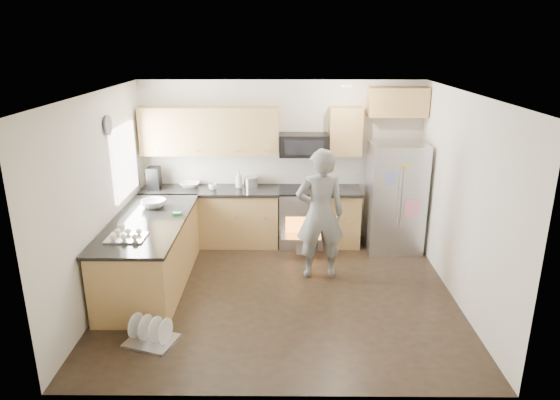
{
  "coord_description": "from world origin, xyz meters",
  "views": [
    {
      "loc": [
        0.04,
        -5.89,
        3.22
      ],
      "look_at": [
        -0.01,
        0.5,
        1.13
      ],
      "focal_mm": 32.0,
      "sensor_mm": 36.0,
      "label": 1
    }
  ],
  "objects_px": {
    "stove_range": "(303,204)",
    "person": "(320,214)",
    "dish_rack": "(151,335)",
    "refrigerator": "(395,198)"
  },
  "relations": [
    {
      "from": "refrigerator",
      "to": "person",
      "type": "bearing_deg",
      "value": -143.4
    },
    {
      "from": "refrigerator",
      "to": "person",
      "type": "relative_size",
      "value": 0.93
    },
    {
      "from": "refrigerator",
      "to": "stove_range",
      "type": "bearing_deg",
      "value": 170.42
    },
    {
      "from": "refrigerator",
      "to": "dish_rack",
      "type": "xyz_separation_m",
      "value": [
        -3.2,
        -2.62,
        -0.77
      ]
    },
    {
      "from": "person",
      "to": "dish_rack",
      "type": "distance_m",
      "value": 2.7
    },
    {
      "from": "person",
      "to": "dish_rack",
      "type": "xyz_separation_m",
      "value": [
        -1.96,
        -1.66,
        -0.83
      ]
    },
    {
      "from": "stove_range",
      "to": "dish_rack",
      "type": "distance_m",
      "value": 3.39
    },
    {
      "from": "stove_range",
      "to": "person",
      "type": "xyz_separation_m",
      "value": [
        0.19,
        -1.17,
        0.24
      ]
    },
    {
      "from": "stove_range",
      "to": "person",
      "type": "height_order",
      "value": "person"
    },
    {
      "from": "person",
      "to": "dish_rack",
      "type": "relative_size",
      "value": 2.95
    }
  ]
}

